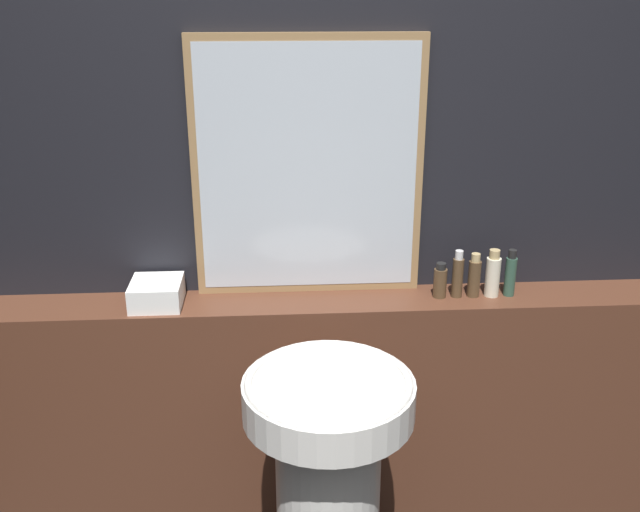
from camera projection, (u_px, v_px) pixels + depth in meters
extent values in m
cube|color=black|center=(305.00, 194.00, 2.44)|extent=(8.00, 0.06, 2.50)
cube|color=#512D1E|center=(309.00, 414.00, 2.60)|extent=(2.82, 0.22, 0.91)
cylinder|color=silver|center=(328.00, 399.00, 2.01)|extent=(0.49, 0.49, 0.11)
torus|color=silver|center=(329.00, 382.00, 1.99)|extent=(0.48, 0.48, 0.02)
cube|color=#937047|center=(308.00, 169.00, 2.36)|extent=(0.77, 0.03, 0.87)
cube|color=#B2BCC6|center=(308.00, 170.00, 2.35)|extent=(0.72, 0.02, 0.82)
cube|color=white|center=(157.00, 293.00, 2.39)|extent=(0.17, 0.18, 0.08)
cylinder|color=#4C3823|center=(440.00, 283.00, 2.44)|extent=(0.05, 0.05, 0.10)
cylinder|color=black|center=(441.00, 266.00, 2.42)|extent=(0.03, 0.03, 0.02)
cylinder|color=#4C3823|center=(457.00, 278.00, 2.44)|extent=(0.04, 0.04, 0.14)
cylinder|color=silver|center=(459.00, 255.00, 2.41)|extent=(0.03, 0.03, 0.03)
cylinder|color=#4C3823|center=(474.00, 279.00, 2.44)|extent=(0.04, 0.04, 0.13)
cylinder|color=tan|center=(476.00, 258.00, 2.42)|extent=(0.03, 0.03, 0.03)
cylinder|color=beige|center=(493.00, 277.00, 2.45)|extent=(0.05, 0.05, 0.14)
cylinder|color=tan|center=(495.00, 254.00, 2.42)|extent=(0.04, 0.04, 0.03)
cylinder|color=#2D4C3D|center=(510.00, 277.00, 2.45)|extent=(0.04, 0.04, 0.14)
cylinder|color=black|center=(513.00, 254.00, 2.42)|extent=(0.03, 0.03, 0.03)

